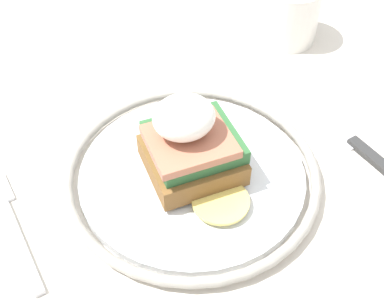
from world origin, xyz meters
The scene contains 6 objects.
dining_table centered at (0.00, 0.00, 0.62)m, with size 0.80×0.71×0.77m.
plate centered at (-0.03, 0.05, 0.78)m, with size 0.25×0.25×0.02m.
sandwich centered at (-0.03, 0.05, 0.82)m, with size 0.08×0.12×0.08m.
fork centered at (-0.20, 0.06, 0.77)m, with size 0.04×0.14×0.00m.
knife centered at (0.14, 0.03, 0.77)m, with size 0.05×0.20×0.01m.
cup centered at (0.18, 0.23, 0.81)m, with size 0.08×0.08×0.07m.
Camera 1 is at (-0.14, -0.24, 1.13)m, focal length 45.00 mm.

